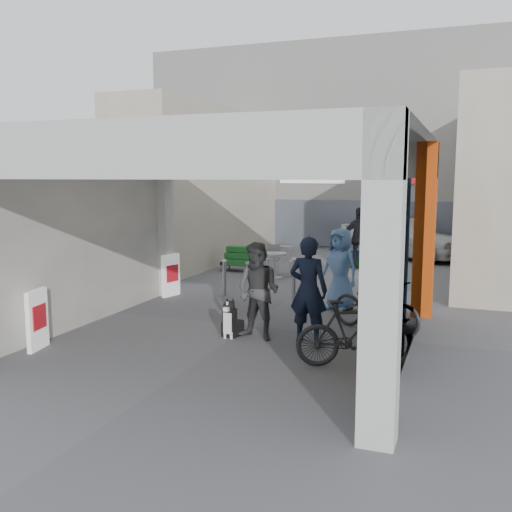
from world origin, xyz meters
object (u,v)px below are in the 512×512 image
at_px(man_with_dog, 308,290).
at_px(white_van, 401,236).
at_px(border_collie, 231,321).
at_px(cafe_set, 274,266).
at_px(man_elderly, 340,269).
at_px(produce_stand, 240,261).
at_px(man_back_turned, 258,291).
at_px(man_crates, 360,238).
at_px(bicycle_front, 376,306).
at_px(bicycle_rear, 352,333).

height_order(man_with_dog, white_van, man_with_dog).
bearing_deg(white_van, border_collie, -163.83).
distance_m(cafe_set, man_elderly, 4.29).
height_order(produce_stand, white_van, white_van).
distance_m(man_back_turned, white_van, 11.23).
height_order(produce_stand, man_back_turned, man_back_turned).
bearing_deg(produce_stand, cafe_set, 0.75).
distance_m(man_elderly, man_crates, 5.47).
xyz_separation_m(bicycle_front, bicycle_rear, (-0.04, -2.06, 0.03)).
xyz_separation_m(man_crates, bicycle_front, (1.56, -6.99, -0.47)).
distance_m(border_collie, man_back_turned, 0.76).
relative_size(man_back_turned, man_elderly, 0.97).
bearing_deg(man_crates, border_collie, 67.19).
relative_size(cafe_set, man_with_dog, 0.77).
distance_m(man_back_turned, man_crates, 8.19).
relative_size(produce_stand, man_back_turned, 0.65).
distance_m(bicycle_front, bicycle_rear, 2.06).
bearing_deg(bicycle_front, man_with_dog, 162.61).
relative_size(produce_stand, bicycle_front, 0.60).
xyz_separation_m(man_with_dog, bicycle_rear, (0.95, -0.97, -0.41)).
bearing_deg(man_crates, man_with_dog, 76.74).
xyz_separation_m(produce_stand, man_crates, (3.31, 1.59, 0.66)).
distance_m(man_elderly, bicycle_front, 1.88).
bearing_deg(man_with_dog, man_elderly, -85.92).
bearing_deg(border_collie, man_with_dog, 17.75).
distance_m(bicycle_front, white_van, 9.98).
height_order(cafe_set, man_crates, man_crates).
xyz_separation_m(man_back_turned, man_elderly, (0.85, 2.74, 0.02)).
xyz_separation_m(border_collie, man_crates, (0.80, 8.24, 0.66)).
xyz_separation_m(man_with_dog, man_elderly, (-0.02, 2.63, -0.04)).
distance_m(man_crates, bicycle_front, 7.17).
relative_size(produce_stand, border_collie, 1.54).
height_order(cafe_set, bicycle_front, bicycle_front).
xyz_separation_m(border_collie, white_van, (1.71, 11.21, 0.48)).
distance_m(man_crates, white_van, 3.12).
bearing_deg(bicycle_front, produce_stand, 66.71).
bearing_deg(man_elderly, bicycle_front, -36.02).
distance_m(cafe_set, man_crates, 3.01).
xyz_separation_m(man_with_dog, bicycle_front, (0.98, 1.09, -0.44)).
bearing_deg(man_with_dog, border_collie, 10.40).
bearing_deg(border_collie, bicycle_rear, -8.32).
distance_m(border_collie, white_van, 11.35).
height_order(bicycle_rear, white_van, white_van).
bearing_deg(bicycle_front, bicycle_rear, -156.31).
distance_m(man_back_turned, bicycle_front, 2.24).
relative_size(cafe_set, bicycle_front, 0.77).
height_order(produce_stand, bicycle_rear, bicycle_rear).
xyz_separation_m(man_back_turned, bicycle_rear, (1.82, -0.86, -0.34)).
relative_size(man_with_dog, man_elderly, 1.05).
bearing_deg(man_with_dog, produce_stand, -55.52).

